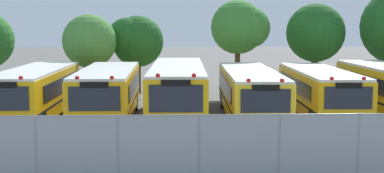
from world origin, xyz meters
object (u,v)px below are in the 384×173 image
Objects in this scene: school_bus_1 at (108,92)px; tree_3 at (241,27)px; school_bus_2 at (178,90)px; tree_2 at (135,40)px; tree_4 at (317,34)px; school_bus_0 at (36,92)px; tree_1 at (89,40)px; school_bus_4 at (319,91)px; school_bus_3 at (250,92)px.

tree_3 is (7.51, 8.37, 3.02)m from school_bus_1.
school_bus_2 is 10.10m from tree_2.
tree_3 reaches higher than tree_4.
school_bus_1 is at bearing 175.18° from school_bus_0.
school_bus_4 is at bearing -30.49° from tree_1.
tree_2 is (0.62, 9.53, 2.18)m from school_bus_1.
tree_2 is 11.85m from tree_4.
tree_3 is (6.89, -1.16, 0.84)m from tree_2.
tree_2 is (2.69, 1.80, -0.08)m from tree_1.
tree_2 reaches higher than school_bus_0.
tree_1 is (1.46, 7.41, 2.27)m from school_bus_0.
school_bus_2 is at bearing -116.44° from tree_3.
school_bus_2 is at bearing -73.86° from tree_2.
school_bus_0 is 6.90m from school_bus_2.
school_bus_0 is at bearing -152.70° from tree_4.
school_bus_0 is at bearing -143.90° from tree_3.
school_bus_0 is 0.85× the size of school_bus_2.
tree_1 is at bearing -146.20° from tree_2.
tree_2 reaches higher than school_bus_1.
tree_3 is (-2.88, 7.98, 3.08)m from school_bus_4.
tree_1 is (-8.95, 7.67, 2.30)m from school_bus_3.
tree_2 is at bearing 175.28° from tree_4.
school_bus_1 is at bearing 2.15° from school_bus_3.
school_bus_0 is 1.01× the size of school_bus_4.
school_bus_1 is at bearing -131.89° from tree_3.
tree_1 is 9.63m from tree_3.
school_bus_0 is at bearing -101.17° from tree_1.
tree_2 is (4.15, 9.21, 2.19)m from school_bus_0.
tree_2 is at bearing -41.44° from school_bus_4.
school_bus_2 reaches higher than school_bus_1.
school_bus_1 is 8.31m from tree_1.
school_bus_1 is 1.86× the size of tree_2.
tree_1 is at bearing -53.51° from school_bus_2.
school_bus_0 reaches higher than school_bus_4.
school_bus_0 is at bearing -5.80° from school_bus_1.
tree_3 is at bearing -143.52° from school_bus_0.
school_bus_4 is (7.03, 0.35, -0.14)m from school_bus_2.
school_bus_3 is at bearing -40.58° from tree_1.
school_bus_3 is at bearing 178.96° from school_bus_0.
school_bus_1 is 0.99× the size of school_bus_4.
tree_2 is at bearing -72.62° from school_bus_2.
school_bus_0 is 0.92× the size of school_bus_3.
tree_4 is (9.05, 8.51, 2.54)m from school_bus_2.
tree_2 is 0.87× the size of tree_4.
school_bus_2 is 1.08× the size of school_bus_3.
tree_1 is 0.88× the size of tree_4.
tree_4 reaches higher than tree_2.
school_bus_3 is at bearing -178.39° from school_bus_2.
tree_1 is at bearing -100.79° from school_bus_0.
tree_2 is (-2.75, 9.49, 2.10)m from school_bus_2.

